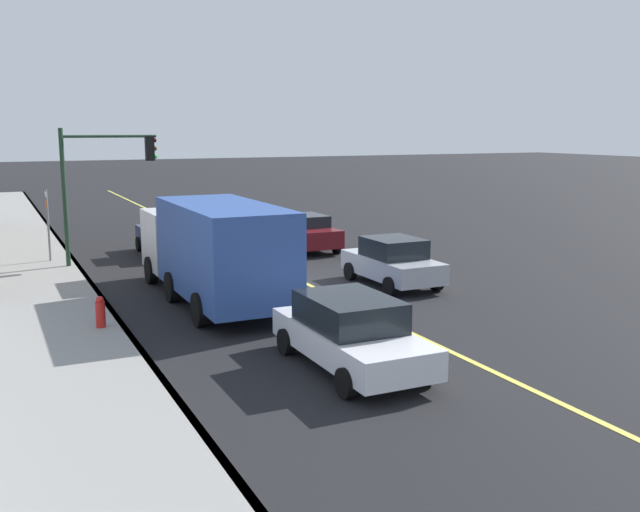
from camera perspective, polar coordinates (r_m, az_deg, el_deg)
name	(u,v)px	position (r m, az deg, el deg)	size (l,w,h in m)	color
ground	(306,284)	(23.63, -1.08, -2.24)	(200.00, 200.00, 0.00)	black
sidewalk_slab	(41,308)	(21.68, -21.24, -3.86)	(80.00, 3.55, 0.15)	gray
curb_edge	(104,302)	(21.84, -16.80, -3.49)	(80.00, 0.16, 0.15)	slate
lane_stripe_center	(306,284)	(23.63, -1.08, -2.22)	(80.00, 0.16, 0.01)	#D8CC4C
car_navy	(168,234)	(29.66, -11.96, 1.70)	(3.86, 2.05, 1.69)	navy
car_white	(350,332)	(15.28, 2.44, -6.06)	(4.49, 1.98, 1.55)	silver
car_maroon	(304,232)	(30.07, -1.28, 1.92)	(4.01, 1.96, 1.49)	#591116
car_silver	(392,262)	(23.40, 5.77, -0.45)	(3.97, 1.90, 1.57)	#A8AAB2
truck_blue	(213,248)	(21.19, -8.47, 0.66)	(8.47, 2.58, 2.98)	silver
traffic_light_mast	(102,173)	(27.26, -16.89, 6.35)	(0.28, 3.44, 5.07)	#1E3823
street_sign_post	(48,220)	(28.59, -20.80, 2.66)	(0.60, 0.08, 2.84)	slate
fire_hydrant	(101,315)	(18.76, -17.03, -4.49)	(0.24, 0.24, 0.94)	red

